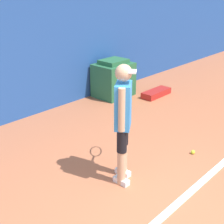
{
  "coord_description": "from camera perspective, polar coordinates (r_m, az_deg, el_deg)",
  "views": [
    {
      "loc": [
        -2.64,
        -1.53,
        2.62
      ],
      "look_at": [
        0.25,
        1.16,
        0.99
      ],
      "focal_mm": 50.0,
      "sensor_mm": 36.0,
      "label": 1
    }
  ],
  "objects": [
    {
      "name": "court_baseline",
      "position": [
        4.04,
        9.42,
        -18.22
      ],
      "size": [
        21.6,
        0.1,
        0.01
      ],
      "color": "white",
      "rests_on": "ground_plane"
    },
    {
      "name": "equipment_bag",
      "position": [
        7.92,
        8.09,
        3.46
      ],
      "size": [
        0.86,
        0.32,
        0.15
      ],
      "color": "#B2231E",
      "rests_on": "ground_plane"
    },
    {
      "name": "covered_chair",
      "position": [
        7.75,
        0.27,
        6.08
      ],
      "size": [
        0.9,
        0.72,
        0.92
      ],
      "color": "#28663D",
      "rests_on": "ground_plane"
    },
    {
      "name": "tennis_ball",
      "position": [
        5.38,
        14.58,
        -7.11
      ],
      "size": [
        0.07,
        0.07,
        0.07
      ],
      "color": "#D1E533",
      "rests_on": "ground_plane"
    },
    {
      "name": "ground_plane",
      "position": [
        4.02,
        10.23,
        -18.66
      ],
      "size": [
        24.0,
        24.0,
        0.0
      ],
      "primitive_type": "plane",
      "color": "#B76642"
    },
    {
      "name": "tennis_player",
      "position": [
        4.18,
        2.04,
        -1.26
      ],
      "size": [
        0.8,
        0.61,
        1.69
      ],
      "rotation": [
        0.0,
        0.0,
        0.62
      ],
      "color": "tan",
      "rests_on": "ground_plane"
    }
  ]
}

